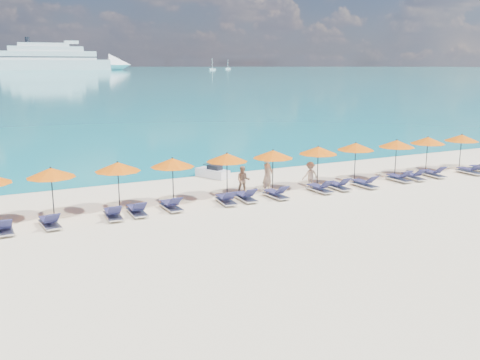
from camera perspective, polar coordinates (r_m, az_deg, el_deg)
name	(u,v)px	position (r m, az deg, el deg)	size (l,w,h in m)	color
ground	(271,220)	(23.11, 3.33, -4.33)	(1400.00, 1400.00, 0.00)	beige
cruise_ship	(64,60)	(552.62, -18.29, 12.04)	(131.44, 27.74, 36.33)	silver
sailboat_near	(212,69)	(526.36, -2.97, 11.74)	(6.10, 2.03, 11.19)	silver
sailboat_far	(228,68)	(593.86, -1.30, 11.82)	(5.90, 1.97, 10.82)	silver
jetski	(213,172)	(31.62, -2.92, 0.81)	(1.57, 2.26, 0.76)	white
beachgoer_a	(268,175)	(27.60, 2.96, 0.54)	(0.72, 0.47, 1.97)	tan
beachgoer_b	(243,180)	(27.43, 0.34, -0.03)	(0.72, 0.42, 1.49)	tan
beachgoer_c	(310,175)	(29.15, 7.49, 0.54)	(0.93, 0.43, 1.43)	tan
umbrella_3	(51,173)	(24.42, -19.52, 0.75)	(2.10, 2.10, 2.28)	black
umbrella_4	(118,167)	(24.96, -12.92, 1.39)	(2.10, 2.10, 2.28)	black
umbrella_5	(172,163)	(25.55, -7.22, 1.86)	(2.10, 2.10, 2.28)	black
umbrella_6	(227,158)	(26.73, -1.40, 2.41)	(2.10, 2.10, 2.28)	black
umbrella_7	(273,154)	(27.75, 3.54, 2.76)	(2.10, 2.10, 2.28)	black
umbrella_8	(318,150)	(29.24, 8.34, 3.15)	(2.10, 2.10, 2.28)	black
umbrella_9	(356,147)	(30.96, 12.24, 3.51)	(2.10, 2.10, 2.28)	black
umbrella_10	(397,144)	(32.68, 16.37, 3.74)	(2.10, 2.10, 2.28)	black
umbrella_11	(428,140)	(34.65, 19.40, 4.01)	(2.10, 2.10, 2.28)	black
umbrella_12	(462,138)	(36.62, 22.57, 4.17)	(2.10, 2.10, 2.28)	black
lounger_4	(4,228)	(23.29, -23.87, -4.67)	(0.66, 1.72, 0.66)	silver
lounger_5	(50,222)	(23.41, -19.63, -4.23)	(0.78, 1.75, 0.66)	silver
lounger_6	(113,214)	(23.89, -13.39, -3.51)	(0.72, 1.73, 0.66)	silver
lounger_7	(137,210)	(24.23, -10.94, -3.18)	(0.66, 1.72, 0.66)	silver
lounger_8	(171,205)	(24.82, -7.36, -2.68)	(0.66, 1.72, 0.66)	silver
lounger_9	(226,199)	(25.69, -1.50, -2.06)	(0.79, 1.75, 0.66)	silver
lounger_10	(246,196)	(26.22, 0.61, -1.76)	(0.69, 1.72, 0.66)	silver
lounger_11	(276,194)	(26.82, 3.86, -1.47)	(0.73, 1.74, 0.66)	silver
lounger_12	(320,188)	(28.29, 8.52, -0.85)	(0.71, 1.73, 0.66)	silver
lounger_13	(338,185)	(29.05, 10.46, -0.57)	(0.64, 1.71, 0.66)	silver
lounger_14	(365,183)	(29.87, 13.17, -0.34)	(0.71, 1.73, 0.66)	silver
lounger_15	(399,178)	(31.85, 16.61, 0.25)	(0.63, 1.70, 0.66)	silver
lounger_16	(414,176)	(32.57, 18.04, 0.42)	(0.79, 1.75, 0.66)	silver
lounger_17	(434,173)	(33.75, 19.95, 0.68)	(0.73, 1.74, 0.66)	silver
lounger_18	(470,170)	(35.48, 23.33, 0.95)	(0.64, 1.71, 0.66)	silver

